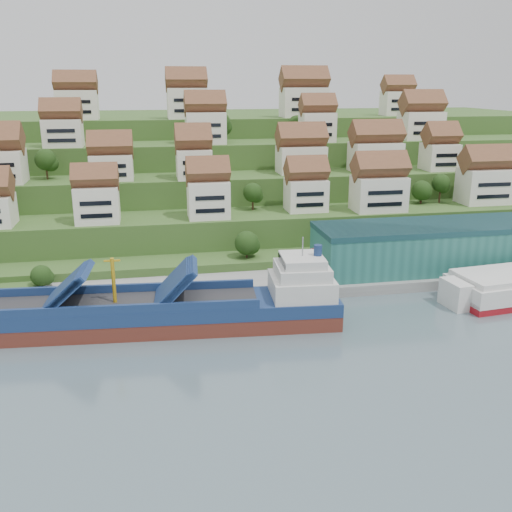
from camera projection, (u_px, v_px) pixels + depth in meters
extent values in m
plane|color=slate|center=(229.00, 322.00, 103.43)|extent=(300.00, 300.00, 0.00)
cube|color=gray|center=(312.00, 283.00, 120.78)|extent=(180.00, 14.00, 2.20)
cube|color=#2D4C1E|center=(191.00, 211.00, 183.67)|extent=(260.00, 128.00, 4.00)
cube|color=#2D4C1E|center=(190.00, 198.00, 187.35)|extent=(260.00, 118.00, 11.00)
cube|color=#2D4C1E|center=(187.00, 183.00, 193.84)|extent=(260.00, 102.00, 18.00)
cube|color=#2D4C1E|center=(185.00, 169.00, 200.34)|extent=(260.00, 86.00, 25.00)
cube|color=#2D4C1E|center=(183.00, 158.00, 207.92)|extent=(260.00, 68.00, 31.00)
cube|color=white|center=(97.00, 205.00, 129.46)|extent=(9.76, 7.03, 8.32)
cube|color=white|center=(208.00, 199.00, 134.22)|extent=(9.59, 7.62, 8.74)
cube|color=white|center=(306.00, 195.00, 141.86)|extent=(9.75, 7.73, 7.81)
cube|color=white|center=(379.00, 194.00, 141.71)|extent=(12.64, 8.26, 8.52)
cube|color=white|center=(485.00, 186.00, 150.47)|extent=(13.08, 8.31, 9.10)
cube|color=white|center=(4.00, 167.00, 139.45)|extent=(9.45, 8.98, 8.03)
cube|color=white|center=(112.00, 167.00, 144.43)|extent=(10.61, 7.90, 6.39)
cube|color=white|center=(194.00, 164.00, 146.10)|extent=(8.72, 8.56, 7.48)
cube|color=white|center=(301.00, 160.00, 155.20)|extent=(12.57, 8.36, 7.25)
cube|color=white|center=(375.00, 157.00, 158.20)|extent=(13.67, 8.18, 7.89)
cube|color=white|center=(439.00, 157.00, 160.67)|extent=(8.89, 8.04, 7.35)
cube|color=white|center=(63.00, 133.00, 153.62)|extent=(10.19, 7.30, 7.35)
cube|color=white|center=(206.00, 128.00, 161.14)|extent=(11.01, 7.79, 8.80)
cube|color=white|center=(317.00, 127.00, 166.58)|extent=(9.75, 7.14, 8.40)
cube|color=white|center=(421.00, 126.00, 173.83)|extent=(12.23, 8.47, 8.31)
cube|color=white|center=(77.00, 105.00, 171.25)|extent=(12.00, 7.51, 8.59)
cube|color=white|center=(187.00, 103.00, 175.81)|extent=(11.96, 8.15, 9.16)
cube|color=white|center=(304.00, 102.00, 183.50)|extent=(14.50, 8.73, 9.22)
cube|color=white|center=(397.00, 103.00, 193.33)|extent=(10.15, 7.05, 7.87)
ellipsoid|color=#224216|center=(247.00, 243.00, 127.21)|extent=(5.41, 5.41, 5.41)
ellipsoid|color=#224216|center=(422.00, 190.00, 149.99)|extent=(5.23, 5.23, 5.23)
ellipsoid|color=#224216|center=(441.00, 183.00, 150.42)|extent=(4.77, 4.77, 4.77)
ellipsoid|color=#224216|center=(253.00, 193.00, 142.17)|extent=(4.82, 4.82, 4.82)
ellipsoid|color=#224216|center=(359.00, 149.00, 160.93)|extent=(4.36, 4.36, 4.36)
ellipsoid|color=#224216|center=(46.00, 160.00, 144.35)|extent=(5.41, 5.41, 5.41)
ellipsoid|color=#224216|center=(220.00, 123.00, 164.80)|extent=(6.42, 6.42, 6.42)
ellipsoid|color=#224216|center=(297.00, 124.00, 171.84)|extent=(5.38, 5.38, 5.38)
ellipsoid|color=#224216|center=(322.00, 128.00, 171.61)|extent=(4.71, 4.71, 4.71)
ellipsoid|color=#224216|center=(41.00, 276.00, 113.61)|extent=(4.25, 4.25, 4.25)
cube|color=#276A61|center=(449.00, 245.00, 126.59)|extent=(60.00, 15.00, 10.00)
cylinder|color=gray|center=(311.00, 267.00, 114.24)|extent=(0.16, 0.16, 8.00)
cube|color=maroon|center=(314.00, 250.00, 113.29)|extent=(1.20, 0.05, 0.80)
cube|color=#5C261C|center=(138.00, 324.00, 100.44)|extent=(71.78, 16.26, 4.56)
cube|color=navy|center=(137.00, 308.00, 99.59)|extent=(71.79, 16.37, 2.37)
cube|color=#262628|center=(126.00, 302.00, 99.05)|extent=(46.18, 12.71, 0.27)
cube|color=navy|center=(65.00, 288.00, 97.07)|extent=(7.57, 10.56, 6.31)
cube|color=navy|center=(173.00, 284.00, 99.03)|extent=(7.23, 10.53, 6.67)
cylinder|color=gold|center=(114.00, 281.00, 97.69)|extent=(0.68, 0.68, 8.21)
cube|color=silver|center=(302.00, 286.00, 101.88)|extent=(11.70, 11.19, 3.65)
cube|color=silver|center=(302.00, 271.00, 101.03)|extent=(9.80, 9.96, 2.28)
cube|color=silver|center=(302.00, 260.00, 100.47)|extent=(7.89, 8.74, 1.64)
cylinder|color=navy|center=(318.00, 250.00, 100.26)|extent=(1.57, 1.57, 2.01)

